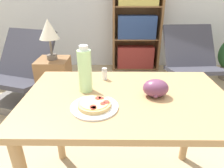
{
  "coord_description": "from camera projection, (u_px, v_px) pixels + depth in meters",
  "views": [
    {
      "loc": [
        -0.1,
        -1.08,
        1.32
      ],
      "look_at": [
        -0.11,
        -0.06,
        0.84
      ],
      "focal_mm": 32.0,
      "sensor_mm": 36.0,
      "label": 1
    }
  ],
  "objects": [
    {
      "name": "dining_table",
      "position": [
        126.0,
        114.0,
        1.18
      ],
      "size": [
        1.16,
        0.73,
        0.78
      ],
      "color": "tan",
      "rests_on": "ground_plane"
    },
    {
      "name": "pizza_on_plate",
      "position": [
        94.0,
        105.0,
        1.01
      ],
      "size": [
        0.24,
        0.24,
        0.04
      ],
      "color": "white",
      "rests_on": "dining_table"
    },
    {
      "name": "grape_bunch",
      "position": [
        156.0,
        88.0,
        1.11
      ],
      "size": [
        0.14,
        0.11,
        0.1
      ],
      "color": "#6B3856",
      "rests_on": "dining_table"
    },
    {
      "name": "drink_bottle",
      "position": [
        85.0,
        70.0,
        1.14
      ],
      "size": [
        0.08,
        0.08,
        0.27
      ],
      "color": "#B7EAA3",
      "rests_on": "dining_table"
    },
    {
      "name": "salt_shaker",
      "position": [
        105.0,
        74.0,
        1.32
      ],
      "size": [
        0.04,
        0.04,
        0.08
      ],
      "color": "white",
      "rests_on": "dining_table"
    },
    {
      "name": "lounge_chair_near",
      "position": [
        22.0,
        82.0,
        2.47
      ],
      "size": [
        0.87,
        0.94,
        0.88
      ],
      "rotation": [
        0.0,
        0.0,
        -0.31
      ],
      "color": "slate",
      "rests_on": "ground_plane"
    },
    {
      "name": "lounge_chair_far",
      "position": [
        190.0,
        72.0,
        2.8
      ],
      "size": [
        0.75,
        0.81,
        0.88
      ],
      "rotation": [
        0.0,
        0.0,
        0.08
      ],
      "color": "slate",
      "rests_on": "ground_plane"
    },
    {
      "name": "bookshelf",
      "position": [
        137.0,
        26.0,
        3.42
      ],
      "size": [
        0.83,
        0.31,
        1.63
      ],
      "color": "brown",
      "rests_on": "ground_plane"
    },
    {
      "name": "side_table",
      "position": [
        56.0,
        85.0,
        2.34
      ],
      "size": [
        0.34,
        0.34,
        0.63
      ],
      "color": "brown",
      "rests_on": "ground_plane"
    },
    {
      "name": "table_lamp",
      "position": [
        49.0,
        31.0,
        2.08
      ],
      "size": [
        0.21,
        0.21,
        0.43
      ],
      "color": "#665B51",
      "rests_on": "side_table"
    }
  ]
}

